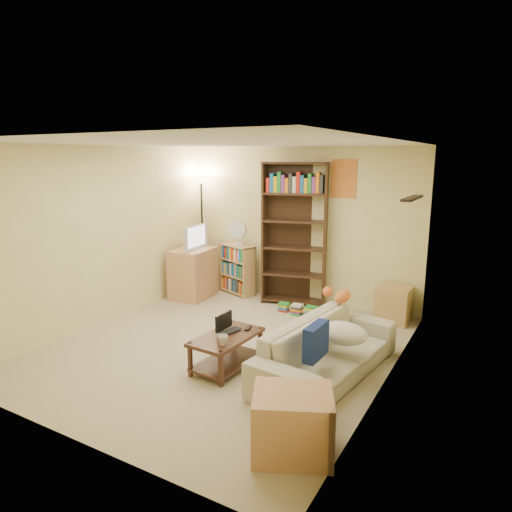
% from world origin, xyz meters
% --- Properties ---
extents(room, '(4.50, 4.54, 2.52)m').
position_xyz_m(room, '(0.00, 0.01, 1.62)').
color(room, '#BBAB8C').
rests_on(room, ground).
extents(sofa, '(2.22, 1.32, 0.59)m').
position_xyz_m(sofa, '(1.41, -0.08, 0.29)').
color(sofa, '#BBB69B').
rests_on(sofa, ground).
extents(navy_pillow, '(0.13, 0.39, 0.35)m').
position_xyz_m(navy_pillow, '(1.45, -0.53, 0.56)').
color(navy_pillow, navy).
rests_on(navy_pillow, sofa).
extents(cream_blanket, '(0.54, 0.39, 0.23)m').
position_xyz_m(cream_blanket, '(1.56, -0.06, 0.50)').
color(cream_blanket, beige).
rests_on(cream_blanket, sofa).
extents(tabby_cat, '(0.47, 0.21, 0.16)m').
position_xyz_m(tabby_cat, '(1.25, 0.72, 0.67)').
color(tabby_cat, orange).
rests_on(tabby_cat, sofa).
extents(coffee_table, '(0.53, 0.90, 0.39)m').
position_xyz_m(coffee_table, '(0.36, -0.48, 0.25)').
color(coffee_table, '#432119').
rests_on(coffee_table, ground).
extents(laptop, '(0.37, 0.31, 0.02)m').
position_xyz_m(laptop, '(0.39, -0.39, 0.40)').
color(laptop, black).
rests_on(laptop, coffee_table).
extents(laptop_screen, '(0.03, 0.29, 0.19)m').
position_xyz_m(laptop_screen, '(0.26, -0.38, 0.51)').
color(laptop_screen, white).
rests_on(laptop_screen, laptop).
extents(mug, '(0.20, 0.20, 0.11)m').
position_xyz_m(mug, '(0.47, -0.72, 0.44)').
color(mug, silver).
rests_on(mug, coffee_table).
extents(tv_remote, '(0.09, 0.16, 0.02)m').
position_xyz_m(tv_remote, '(0.47, -0.19, 0.40)').
color(tv_remote, black).
rests_on(tv_remote, coffee_table).
extents(tv_stand, '(0.63, 0.83, 0.83)m').
position_xyz_m(tv_stand, '(-1.61, 1.50, 0.42)').
color(tv_stand, tan).
rests_on(tv_stand, ground).
extents(television, '(0.73, 0.23, 0.41)m').
position_xyz_m(television, '(-1.61, 1.50, 1.03)').
color(television, black).
rests_on(television, tv_stand).
extents(tall_bookshelf, '(1.07, 0.58, 2.27)m').
position_xyz_m(tall_bookshelf, '(0.01, 2.05, 1.20)').
color(tall_bookshelf, '#3C2917').
rests_on(tall_bookshelf, ground).
extents(short_bookshelf, '(0.73, 0.48, 0.87)m').
position_xyz_m(short_bookshelf, '(-1.06, 2.05, 0.43)').
color(short_bookshelf, tan).
rests_on(short_bookshelf, ground).
extents(desk_fan, '(0.31, 0.17, 0.43)m').
position_xyz_m(desk_fan, '(-1.01, 2.00, 1.10)').
color(desk_fan, silver).
rests_on(desk_fan, short_bookshelf).
extents(floor_lamp, '(0.34, 0.34, 2.03)m').
position_xyz_m(floor_lamp, '(-1.80, 2.05, 1.62)').
color(floor_lamp, black).
rests_on(floor_lamp, ground).
extents(side_table, '(0.47, 0.47, 0.52)m').
position_xyz_m(side_table, '(1.65, 1.97, 0.26)').
color(side_table, tan).
rests_on(side_table, ground).
extents(end_cabinet, '(0.79, 0.74, 0.52)m').
position_xyz_m(end_cabinet, '(1.65, -1.50, 0.26)').
color(end_cabinet, tan).
rests_on(end_cabinet, ground).
extents(book_stacks, '(0.93, 0.32, 0.21)m').
position_xyz_m(book_stacks, '(0.46, 1.48, 0.09)').
color(book_stacks, red).
rests_on(book_stacks, ground).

